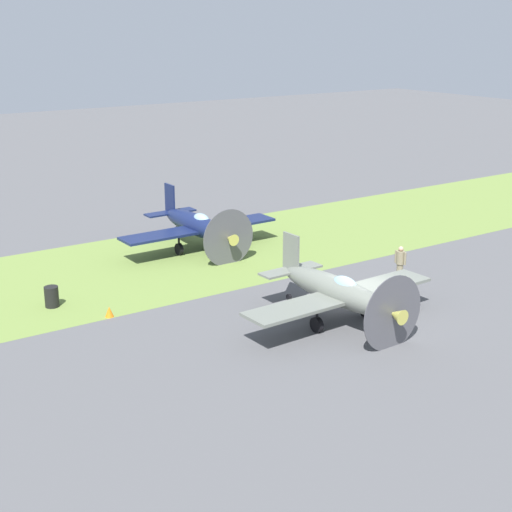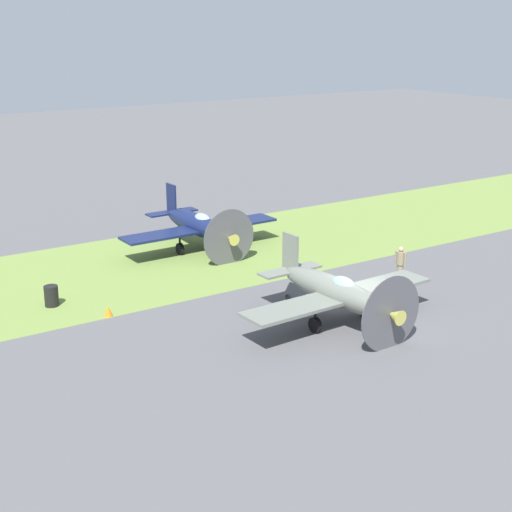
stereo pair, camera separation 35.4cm
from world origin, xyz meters
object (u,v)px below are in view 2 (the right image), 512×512
object	(u,v)px
ground_crew_chief	(400,264)
runway_marker_cone	(108,311)
airplane_wingman	(199,225)
fuel_drum	(51,296)
airplane_lead	(336,291)

from	to	relation	value
ground_crew_chief	runway_marker_cone	bearing A→B (deg)	-113.86
ground_crew_chief	airplane_wingman	bearing A→B (deg)	-161.30
runway_marker_cone	ground_crew_chief	bearing A→B (deg)	164.79
ground_crew_chief	fuel_drum	size ratio (longest dim) A/B	1.92
airplane_wingman	fuel_drum	world-z (taller)	airplane_wingman
airplane_wingman	runway_marker_cone	xyz separation A→B (m)	(7.86, 6.35, -1.10)
airplane_wingman	fuel_drum	size ratio (longest dim) A/B	9.77
airplane_lead	runway_marker_cone	bearing A→B (deg)	-39.72
fuel_drum	runway_marker_cone	xyz separation A→B (m)	(-1.54, 2.44, -0.23)
ground_crew_chief	fuel_drum	xyz separation A→B (m)	(14.51, -5.97, -0.46)
ground_crew_chief	runway_marker_cone	size ratio (longest dim) A/B	3.93
airplane_wingman	fuel_drum	distance (m)	10.22
airplane_lead	airplane_wingman	distance (m)	12.05
airplane_wingman	ground_crew_chief	bearing A→B (deg)	116.57
ground_crew_chief	runway_marker_cone	world-z (taller)	ground_crew_chief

